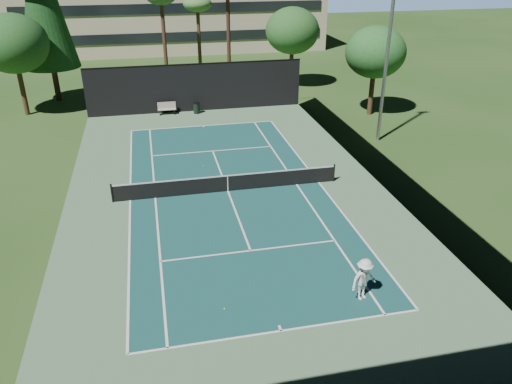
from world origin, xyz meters
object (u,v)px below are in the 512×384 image
at_px(tennis_ball_a, 225,309).
at_px(trash_bin, 197,108).
at_px(tennis_net, 228,183).
at_px(park_bench, 167,108).
at_px(tennis_ball_b, 171,183).
at_px(tennis_ball_d, 120,174).
at_px(player, 364,279).
at_px(tennis_ball_c, 203,166).

xyz_separation_m(tennis_ball_a, trash_bin, (1.71, 25.50, 0.44)).
height_order(tennis_net, park_bench, tennis_net).
distance_m(park_bench, trash_bin, 2.47).
height_order(tennis_net, trash_bin, tennis_net).
height_order(park_bench, trash_bin, park_bench).
height_order(tennis_ball_b, tennis_ball_d, tennis_ball_b).
height_order(player, tennis_ball_b, player).
bearing_deg(tennis_ball_d, tennis_ball_b, -33.53).
bearing_deg(park_bench, trash_bin, -7.13).
relative_size(tennis_net, tennis_ball_a, 180.17).
bearing_deg(tennis_ball_a, tennis_net, 79.86).
bearing_deg(player, park_bench, 85.34).
height_order(player, tennis_ball_c, player).
bearing_deg(tennis_net, trash_bin, 90.45).
bearing_deg(tennis_ball_b, trash_bin, 77.47).
relative_size(tennis_ball_b, trash_bin, 0.07).
bearing_deg(tennis_ball_c, park_bench, 97.91).
xyz_separation_m(player, tennis_ball_d, (-9.79, 14.53, -0.88)).
distance_m(tennis_net, tennis_ball_d, 7.24).
height_order(tennis_ball_d, park_bench, park_bench).
distance_m(tennis_net, tennis_ball_c, 4.09).
relative_size(tennis_net, tennis_ball_d, 213.18).
distance_m(tennis_ball_b, tennis_ball_c, 3.03).
bearing_deg(tennis_ball_c, tennis_ball_a, -93.53).
bearing_deg(tennis_ball_a, trash_bin, 86.17).
height_order(tennis_ball_b, tennis_ball_c, tennis_ball_b).
bearing_deg(tennis_ball_d, player, -56.04).
relative_size(tennis_ball_d, trash_bin, 0.06).
relative_size(tennis_net, tennis_ball_c, 212.07).
bearing_deg(player, trash_bin, 80.28).
bearing_deg(tennis_ball_d, tennis_ball_c, 1.38).
relative_size(tennis_ball_c, tennis_ball_d, 1.01).
distance_m(tennis_net, tennis_ball_b, 3.64).
distance_m(tennis_net, trash_bin, 15.27).
bearing_deg(tennis_net, tennis_ball_a, -100.14).
height_order(tennis_ball_d, trash_bin, trash_bin).
bearing_deg(tennis_ball_d, trash_bin, 62.30).
distance_m(tennis_ball_c, park_bench, 11.75).
distance_m(tennis_net, park_bench, 15.78).
distance_m(tennis_ball_a, tennis_ball_b, 12.13).
distance_m(player, trash_bin, 26.25).
height_order(tennis_ball_a, tennis_ball_d, tennis_ball_a).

